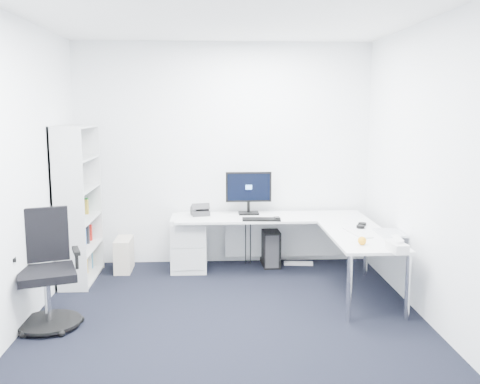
{
  "coord_description": "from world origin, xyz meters",
  "views": [
    {
      "loc": [
        -0.13,
        -4.45,
        1.93
      ],
      "look_at": [
        0.15,
        1.05,
        1.05
      ],
      "focal_mm": 40.0,
      "sensor_mm": 36.0,
      "label": 1
    }
  ],
  "objects_px": {
    "bookshelf": "(78,204)",
    "task_chair": "(46,271)",
    "l_desk": "(274,250)",
    "monitor": "(249,192)",
    "laptop": "(390,221)"
  },
  "relations": [
    {
      "from": "l_desk",
      "to": "monitor",
      "type": "xyz_separation_m",
      "value": [
        -0.26,
        0.45,
        0.59
      ]
    },
    {
      "from": "monitor",
      "to": "laptop",
      "type": "bearing_deg",
      "value": -39.13
    },
    {
      "from": "l_desk",
      "to": "task_chair",
      "type": "bearing_deg",
      "value": -149.06
    },
    {
      "from": "task_chair",
      "to": "monitor",
      "type": "relative_size",
      "value": 1.89
    },
    {
      "from": "laptop",
      "to": "bookshelf",
      "type": "bearing_deg",
      "value": 168.63
    },
    {
      "from": "task_chair",
      "to": "bookshelf",
      "type": "bearing_deg",
      "value": 72.04
    },
    {
      "from": "laptop",
      "to": "monitor",
      "type": "bearing_deg",
      "value": 141.92
    },
    {
      "from": "l_desk",
      "to": "monitor",
      "type": "height_order",
      "value": "monitor"
    },
    {
      "from": "bookshelf",
      "to": "monitor",
      "type": "distance_m",
      "value": 1.96
    },
    {
      "from": "bookshelf",
      "to": "laptop",
      "type": "xyz_separation_m",
      "value": [
        3.29,
        -0.69,
        -0.08
      ]
    },
    {
      "from": "l_desk",
      "to": "bookshelf",
      "type": "bearing_deg",
      "value": 178.68
    },
    {
      "from": "task_chair",
      "to": "laptop",
      "type": "distance_m",
      "value": 3.32
    },
    {
      "from": "task_chair",
      "to": "laptop",
      "type": "relative_size",
      "value": 2.73
    },
    {
      "from": "l_desk",
      "to": "task_chair",
      "type": "distance_m",
      "value": 2.5
    },
    {
      "from": "bookshelf",
      "to": "task_chair",
      "type": "bearing_deg",
      "value": -88.47
    }
  ]
}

